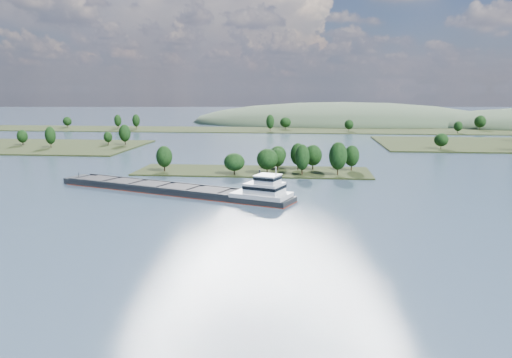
# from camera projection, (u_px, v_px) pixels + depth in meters

# --- Properties ---
(ground) EXTENTS (1800.00, 1800.00, 0.00)m
(ground) POSITION_uv_depth(u_px,v_px,m) (232.00, 203.00, 156.23)
(ground) COLOR #334558
(ground) RESTS_ON ground
(tree_island) EXTENTS (100.00, 30.36, 14.87)m
(tree_island) POSITION_uv_depth(u_px,v_px,m) (270.00, 163.00, 212.57)
(tree_island) COLOR black
(tree_island) RESTS_ON ground
(back_shoreline) EXTENTS (900.00, 60.00, 15.20)m
(back_shoreline) POSITION_uv_depth(u_px,v_px,m) (292.00, 130.00, 429.12)
(back_shoreline) COLOR black
(back_shoreline) RESTS_ON ground
(hill_west) EXTENTS (320.00, 160.00, 44.00)m
(hill_west) POSITION_uv_depth(u_px,v_px,m) (343.00, 123.00, 522.23)
(hill_west) COLOR #364932
(hill_west) RESTS_ON ground
(cargo_barge) EXTENTS (88.58, 41.54, 12.25)m
(cargo_barge) POSITION_uv_depth(u_px,v_px,m) (186.00, 189.00, 169.78)
(cargo_barge) COLOR black
(cargo_barge) RESTS_ON ground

